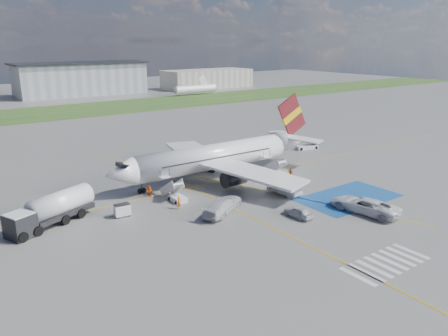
{
  "coord_description": "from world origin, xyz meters",
  "views": [
    {
      "loc": [
        -36.28,
        -39.35,
        20.46
      ],
      "look_at": [
        -2.33,
        7.78,
        3.5
      ],
      "focal_mm": 35.0,
      "sensor_mm": 36.0,
      "label": 1
    }
  ],
  "objects": [
    {
      "name": "crew_nose",
      "position": [
        -11.81,
        11.99,
        0.85
      ],
      "size": [
        1.04,
        1.03,
        1.69
      ],
      "primitive_type": "imported",
      "rotation": [
        0.0,
        0.0,
        -0.73
      ],
      "color": "#FF5C0D",
      "rests_on": "ground"
    },
    {
      "name": "gpu_cart",
      "position": [
        -17.52,
        7.79,
        0.7
      ],
      "size": [
        1.96,
        1.35,
        1.56
      ],
      "rotation": [
        0.0,
        0.0,
        -0.08
      ],
      "color": "silver",
      "rests_on": "ground"
    },
    {
      "name": "crew_aft",
      "position": [
        9.42,
        6.6,
        0.9
      ],
      "size": [
        0.58,
        1.1,
        1.8
      ],
      "primitive_type": "imported",
      "rotation": [
        0.0,
        0.0,
        1.71
      ],
      "color": "orange",
      "rests_on": "ground"
    },
    {
      "name": "terminal_east",
      "position": [
        75.0,
        128.0,
        4.0
      ],
      "size": [
        40.0,
        16.0,
        8.0
      ],
      "primitive_type": "cube",
      "color": "gray",
      "rests_on": "ground"
    },
    {
      "name": "belt_loader",
      "position": [
        25.75,
        18.78,
        0.36
      ],
      "size": [
        5.06,
        2.75,
        1.46
      ],
      "rotation": [
        0.0,
        0.0,
        -0.25
      ],
      "color": "silver",
      "rests_on": "ground"
    },
    {
      "name": "terminal_centre",
      "position": [
        20.0,
        135.0,
        6.0
      ],
      "size": [
        48.0,
        18.0,
        12.0
      ],
      "primitive_type": "cube",
      "color": "gray",
      "rests_on": "ground"
    },
    {
      "name": "taxiway_line_main",
      "position": [
        0.0,
        12.0,
        0.01
      ],
      "size": [
        120.0,
        0.2,
        0.01
      ],
      "primitive_type": "cube",
      "color": "gold",
      "rests_on": "ground"
    },
    {
      "name": "crew_fwd",
      "position": [
        -10.68,
        5.91,
        0.78
      ],
      "size": [
        0.64,
        0.5,
        1.56
      ],
      "primitive_type": "imported",
      "rotation": [
        0.0,
        0.0,
        0.23
      ],
      "color": "orange",
      "rests_on": "ground"
    },
    {
      "name": "staging_box",
      "position": [
        10.0,
        -4.0,
        0.01
      ],
      "size": [
        14.0,
        8.0,
        0.01
      ],
      "primitive_type": "cube",
      "color": "navy",
      "rests_on": "ground"
    },
    {
      "name": "van_white_b",
      "position": [
        -6.82,
        1.79,
        1.18
      ],
      "size": [
        6.47,
        5.09,
        2.37
      ],
      "primitive_type": "imported",
      "rotation": [
        0.0,
        0.0,
        2.08
      ],
      "color": "silver",
      "rests_on": "ground"
    },
    {
      "name": "car_silver_a",
      "position": [
        -0.4,
        -4.85,
        0.66
      ],
      "size": [
        1.72,
        3.95,
        1.33
      ],
      "primitive_type": "imported",
      "rotation": [
        0.0,
        0.0,
        3.18
      ],
      "color": "silver",
      "rests_on": "ground"
    },
    {
      "name": "fuel_tanker",
      "position": [
        -25.04,
        10.19,
        1.52
      ],
      "size": [
        10.79,
        6.65,
        3.6
      ],
      "rotation": [
        0.0,
        0.0,
        0.4
      ],
      "color": "black",
      "rests_on": "ground"
    },
    {
      "name": "taxiway_line_cross",
      "position": [
        -5.0,
        -10.0,
        0.01
      ],
      "size": [
        0.2,
        60.0,
        0.01
      ],
      "primitive_type": "cube",
      "color": "gold",
      "rests_on": "ground"
    },
    {
      "name": "crosswalk",
      "position": [
        -1.8,
        -18.0,
        0.01
      ],
      "size": [
        9.0,
        4.0,
        0.01
      ],
      "color": "silver",
      "rests_on": "ground"
    },
    {
      "name": "car_silver_b",
      "position": [
        3.9,
        2.13,
        0.84
      ],
      "size": [
        2.27,
        5.25,
        1.68
      ],
      "primitive_type": "imported",
      "rotation": [
        0.0,
        0.0,
        3.24
      ],
      "color": "#A6A9AD",
      "rests_on": "ground"
    },
    {
      "name": "airstairs_aft",
      "position": [
        9.0,
        8.7,
        0.62
      ],
      "size": [
        1.9,
        5.2,
        3.6
      ],
      "color": "silver",
      "rests_on": "ground"
    },
    {
      "name": "van_white_a",
      "position": [
        7.33,
        -8.58,
        1.24
      ],
      "size": [
        4.06,
        7.02,
        2.48
      ],
      "primitive_type": "imported",
      "rotation": [
        0.0,
        0.0,
        3.3
      ],
      "color": "silver",
      "rests_on": "ground"
    },
    {
      "name": "airliner",
      "position": [
        1.51,
        14.0,
        3.39
      ],
      "size": [
        36.81,
        32.95,
        11.92
      ],
      "color": "silver",
      "rests_on": "ground"
    },
    {
      "name": "grass_strip",
      "position": [
        0.0,
        95.0,
        0.01
      ],
      "size": [
        400.0,
        30.0,
        0.01
      ],
      "primitive_type": "cube",
      "color": "#2D4C1E",
      "rests_on": "ground"
    },
    {
      "name": "airstairs_fwd",
      "position": [
        -9.5,
        8.7,
        0.62
      ],
      "size": [
        1.9,
        5.2,
        3.6
      ],
      "color": "silver",
      "rests_on": "ground"
    },
    {
      "name": "ground",
      "position": [
        0.0,
        0.0,
        0.0
      ],
      "size": [
        400.0,
        400.0,
        0.0
      ],
      "primitive_type": "plane",
      "color": "#60605E",
      "rests_on": "ground"
    },
    {
      "name": "taxiway_line_diag",
      "position": [
        0.0,
        12.0,
        0.01
      ],
      "size": [
        20.71,
        56.45,
        0.01
      ],
      "primitive_type": "cube",
      "rotation": [
        0.0,
        0.0,
        0.35
      ],
      "color": "gold",
      "rests_on": "ground"
    }
  ]
}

